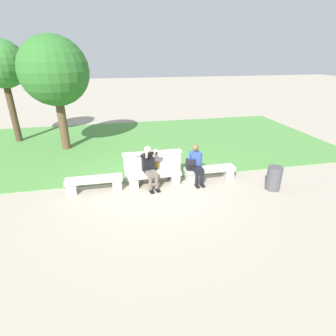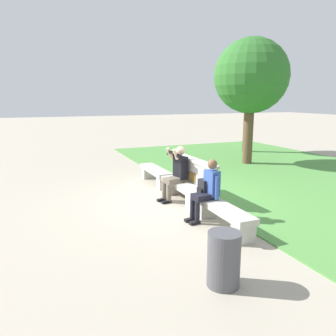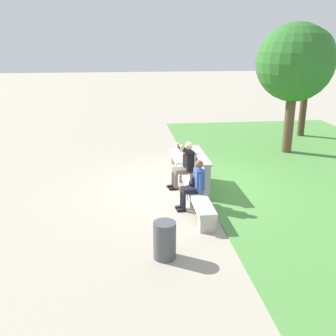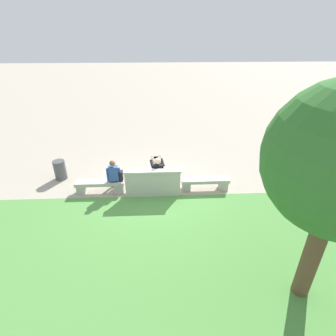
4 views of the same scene
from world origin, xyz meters
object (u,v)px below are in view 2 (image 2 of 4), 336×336
Objects in this scene: bench_near at (182,189)px; tree_behind_wall at (249,76)px; bench_main at (155,173)px; person_distant at (207,188)px; tree_left_background at (251,77)px; bench_mid at (223,214)px; person_photographer at (177,170)px; backpack at (204,188)px; trash_bin at (224,259)px.

tree_behind_wall reaches higher than bench_near.
person_distant reaches higher than bench_main.
bench_main is 0.37× the size of tree_left_background.
bench_mid is 1.35× the size of person_distant.
bench_mid is 0.37× the size of tree_left_background.
person_photographer is 0.29× the size of tree_left_background.
person_photographer reaches higher than bench_mid.
bench_near is at bearing -52.67° from tree_left_background.
tree_left_background reaches higher than backpack.
backpack reaches higher than trash_bin.
bench_near is 1.35× the size of person_distant.
tree_left_background reaches higher than bench_main.
person_photographer reaches higher than trash_bin.
person_distant is 2.94× the size of backpack.
trash_bin is (3.55, -1.05, 0.08)m from bench_near.
bench_near is at bearing 180.00° from bench_mid.
bench_main is at bearing 179.32° from backpack.
person_distant is (3.21, -0.07, 0.38)m from bench_main.
bench_mid is at bearing 7.44° from person_distant.
bench_near is 0.38× the size of tree_behind_wall.
person_distant is at bearing -40.44° from tree_behind_wall.
person_photographer is at bearing -2.54° from bench_main.
tree_behind_wall is at bearing 138.98° from backpack.
bench_mid is at bearing 2.14° from person_photographer.
person_photographer is 3.08× the size of backpack.
backpack is 6.67m from tree_left_background.
person_photographer is 1.05× the size of person_distant.
backpack is (-0.68, -0.04, 0.33)m from bench_mid.
person_photographer is 8.51m from tree_behind_wall.
bench_main is 1.00× the size of bench_near.
person_photographer is at bearing -179.65° from person_distant.
trash_bin is at bearing -37.93° from tree_left_background.
trash_bin is at bearing -24.01° from person_distant.
trash_bin is (1.70, -1.05, 0.08)m from bench_mid.
tree_left_background is (-3.24, 4.24, 2.93)m from bench_near.
bench_near is at bearing 177.20° from person_distant.
tree_behind_wall is at bearing 141.84° from bench_mid.
person_distant is (-0.51, -0.07, 0.38)m from bench_mid.
trash_bin is at bearing -14.67° from person_photographer.
person_distant is at bearing -43.21° from tree_left_background.
tree_left_background is (-4.59, 4.31, 2.55)m from person_distant.
bench_main is at bearing 177.46° from person_photographer.
backpack is at bearing -1.76° from bench_near.
backpack is at bearing -41.02° from tree_behind_wall.
tree_behind_wall is 0.98× the size of tree_left_background.
person_photographer is 1.76× the size of trash_bin.
bench_main is 7.65m from tree_behind_wall.
bench_near is at bearing 0.00° from bench_main.
trash_bin is (2.38, -1.01, -0.25)m from backpack.
person_photographer is at bearing -154.62° from bench_near.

